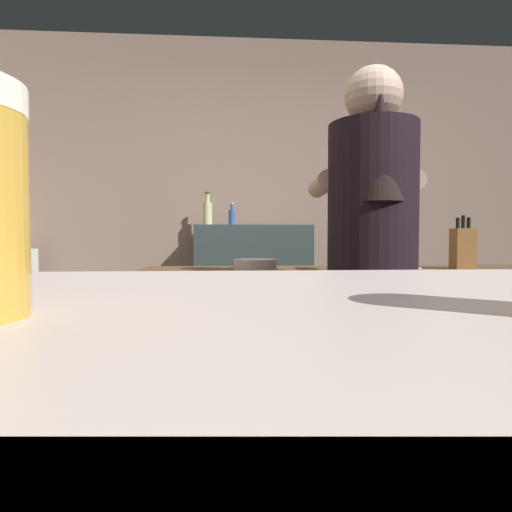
# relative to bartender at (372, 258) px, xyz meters

# --- Properties ---
(wall_back) EXTENTS (5.20, 0.10, 2.70)m
(wall_back) POSITION_rel_bartender_xyz_m (-0.28, 1.98, 0.35)
(wall_back) COLOR gray
(wall_back) RESTS_ON ground
(prep_counter) EXTENTS (2.10, 0.60, 0.93)m
(prep_counter) POSITION_rel_bartender_xyz_m (0.07, 0.45, -0.54)
(prep_counter) COLOR brown
(prep_counter) RESTS_ON ground
(back_shelf) EXTENTS (0.88, 0.36, 1.18)m
(back_shelf) POSITION_rel_bartender_xyz_m (-0.35, 1.70, -0.41)
(back_shelf) COLOR #313F3F
(back_shelf) RESTS_ON ground
(bartender) EXTENTS (0.44, 0.52, 1.73)m
(bartender) POSITION_rel_bartender_xyz_m (0.00, 0.00, 0.00)
(bartender) COLOR #372736
(bartender) RESTS_ON ground
(knife_block) EXTENTS (0.10, 0.08, 0.26)m
(knife_block) POSITION_rel_bartender_xyz_m (0.61, 0.43, 0.03)
(knife_block) COLOR brown
(knife_block) RESTS_ON prep_counter
(mixing_bowl) EXTENTS (0.20, 0.20, 0.06)m
(mixing_bowl) POSITION_rel_bartender_xyz_m (-0.43, 0.36, -0.05)
(mixing_bowl) COLOR beige
(mixing_bowl) RESTS_ON prep_counter
(chefs_knife) EXTENTS (0.24, 0.11, 0.01)m
(chefs_knife) POSITION_rel_bartender_xyz_m (0.28, 0.40, -0.07)
(chefs_knife) COLOR silver
(chefs_knife) RESTS_ON prep_counter
(bottle_vinegar) EXTENTS (0.06, 0.06, 0.17)m
(bottle_vinegar) POSITION_rel_bartender_xyz_m (-0.51, 1.72, 0.24)
(bottle_vinegar) COLOR #375996
(bottle_vinegar) RESTS_ON back_shelf
(bottle_hot_sauce) EXTENTS (0.07, 0.07, 0.26)m
(bottle_hot_sauce) POSITION_rel_bartender_xyz_m (-0.70, 1.77, 0.28)
(bottle_hot_sauce) COLOR #C9CE87
(bottle_hot_sauce) RESTS_ON back_shelf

